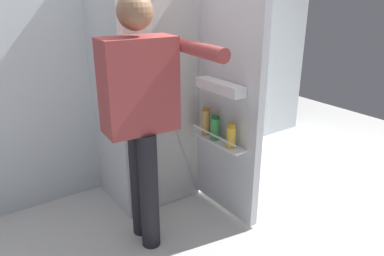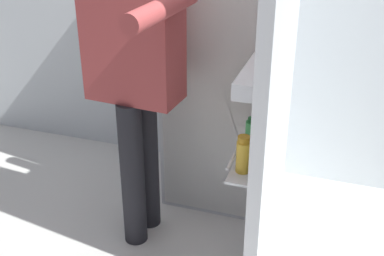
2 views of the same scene
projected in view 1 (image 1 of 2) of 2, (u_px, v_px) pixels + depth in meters
The scene contains 4 objects.
ground_plane at pixel (184, 220), 2.69m from camera, with size 6.64×6.64×0.00m, color silver.
kitchen_wall at pixel (122, 40), 2.93m from camera, with size 4.40×0.10×2.41m, color silver.
refrigerator at pixel (151, 87), 2.75m from camera, with size 0.68×1.19×1.80m.
person at pixel (141, 105), 2.17m from camera, with size 0.53×0.76×1.57m.
Camera 1 is at (-1.25, -1.89, 1.59)m, focal length 34.32 mm.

